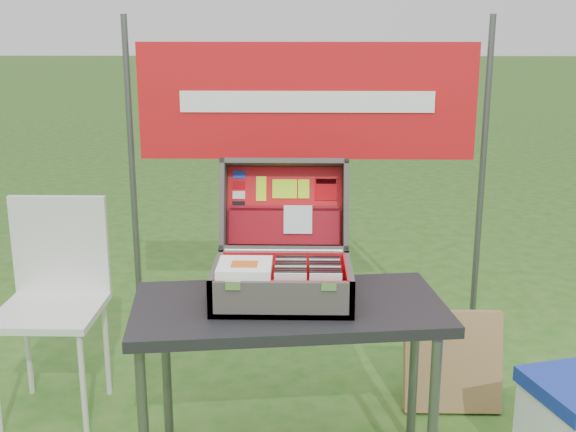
{
  "coord_description": "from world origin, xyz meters",
  "views": [
    {
      "loc": [
        -0.02,
        -2.34,
        1.64
      ],
      "look_at": [
        -0.07,
        0.1,
        1.0
      ],
      "focal_mm": 45.0,
      "sensor_mm": 36.0,
      "label": 1
    }
  ],
  "objects_px": {
    "table": "(289,391)",
    "chair": "(49,314)",
    "suitcase": "(283,236)",
    "cardboard_box": "(452,361)"
  },
  "relations": [
    {
      "from": "chair",
      "to": "suitcase",
      "type": "bearing_deg",
      "value": -18.33
    },
    {
      "from": "table",
      "to": "chair",
      "type": "distance_m",
      "value": 1.11
    },
    {
      "from": "suitcase",
      "to": "cardboard_box",
      "type": "height_order",
      "value": "suitcase"
    },
    {
      "from": "table",
      "to": "suitcase",
      "type": "height_order",
      "value": "suitcase"
    },
    {
      "from": "suitcase",
      "to": "chair",
      "type": "distance_m",
      "value": 1.14
    },
    {
      "from": "table",
      "to": "suitcase",
      "type": "xyz_separation_m",
      "value": [
        -0.02,
        0.08,
        0.57
      ]
    },
    {
      "from": "suitcase",
      "to": "chair",
      "type": "bearing_deg",
      "value": 161.51
    },
    {
      "from": "suitcase",
      "to": "cardboard_box",
      "type": "relative_size",
      "value": 1.16
    },
    {
      "from": "table",
      "to": "chair",
      "type": "bearing_deg",
      "value": 150.71
    },
    {
      "from": "chair",
      "to": "cardboard_box",
      "type": "height_order",
      "value": "chair"
    }
  ]
}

